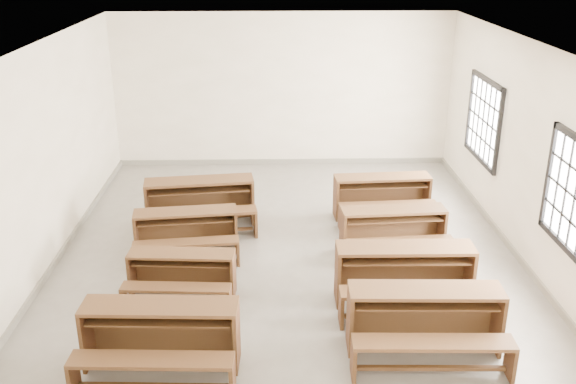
{
  "coord_description": "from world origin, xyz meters",
  "views": [
    {
      "loc": [
        -0.24,
        -8.93,
        4.51
      ],
      "look_at": [
        0.0,
        0.0,
        1.0
      ],
      "focal_mm": 40.0,
      "sensor_mm": 36.0,
      "label": 1
    }
  ],
  "objects_px": {
    "desk_set_6": "(394,228)",
    "desk_set_1": "(182,272)",
    "desk_set_7": "(382,194)",
    "desk_set_0": "(160,333)",
    "desk_set_2": "(186,229)",
    "desk_set_3": "(200,200)",
    "desk_set_5": "(405,271)",
    "desk_set_4": "(425,317)"
  },
  "relations": [
    {
      "from": "desk_set_4",
      "to": "desk_set_5",
      "type": "bearing_deg",
      "value": 93.17
    },
    {
      "from": "desk_set_5",
      "to": "desk_set_2",
      "type": "bearing_deg",
      "value": 153.87
    },
    {
      "from": "desk_set_2",
      "to": "desk_set_4",
      "type": "height_order",
      "value": "desk_set_4"
    },
    {
      "from": "desk_set_7",
      "to": "desk_set_3",
      "type": "bearing_deg",
      "value": -178.43
    },
    {
      "from": "desk_set_2",
      "to": "desk_set_1",
      "type": "bearing_deg",
      "value": -92.21
    },
    {
      "from": "desk_set_6",
      "to": "desk_set_7",
      "type": "relative_size",
      "value": 0.97
    },
    {
      "from": "desk_set_2",
      "to": "desk_set_6",
      "type": "bearing_deg",
      "value": -7.25
    },
    {
      "from": "desk_set_4",
      "to": "desk_set_0",
      "type": "bearing_deg",
      "value": -173.81
    },
    {
      "from": "desk_set_7",
      "to": "desk_set_1",
      "type": "bearing_deg",
      "value": -143.88
    },
    {
      "from": "desk_set_1",
      "to": "desk_set_5",
      "type": "xyz_separation_m",
      "value": [
        2.96,
        -0.25,
        0.1
      ]
    },
    {
      "from": "desk_set_0",
      "to": "desk_set_3",
      "type": "height_order",
      "value": "desk_set_3"
    },
    {
      "from": "desk_set_1",
      "to": "desk_set_3",
      "type": "relative_size",
      "value": 0.77
    },
    {
      "from": "desk_set_2",
      "to": "desk_set_3",
      "type": "xyz_separation_m",
      "value": [
        0.11,
        1.04,
        0.07
      ]
    },
    {
      "from": "desk_set_6",
      "to": "desk_set_5",
      "type": "bearing_deg",
      "value": -98.68
    },
    {
      "from": "desk_set_5",
      "to": "desk_set_7",
      "type": "height_order",
      "value": "desk_set_5"
    },
    {
      "from": "desk_set_4",
      "to": "desk_set_7",
      "type": "distance_m",
      "value": 3.93
    },
    {
      "from": "desk_set_7",
      "to": "desk_set_5",
      "type": "bearing_deg",
      "value": -97.11
    },
    {
      "from": "desk_set_6",
      "to": "desk_set_1",
      "type": "bearing_deg",
      "value": -162.25
    },
    {
      "from": "desk_set_0",
      "to": "desk_set_1",
      "type": "distance_m",
      "value": 1.55
    },
    {
      "from": "desk_set_3",
      "to": "desk_set_5",
      "type": "relative_size",
      "value": 1.05
    },
    {
      "from": "desk_set_0",
      "to": "desk_set_3",
      "type": "xyz_separation_m",
      "value": [
        0.05,
        3.87,
        0.02
      ]
    },
    {
      "from": "desk_set_0",
      "to": "desk_set_6",
      "type": "xyz_separation_m",
      "value": [
        3.11,
        2.78,
        -0.04
      ]
    },
    {
      "from": "desk_set_0",
      "to": "desk_set_2",
      "type": "bearing_deg",
      "value": 93.77
    },
    {
      "from": "desk_set_4",
      "to": "desk_set_7",
      "type": "height_order",
      "value": "desk_set_4"
    },
    {
      "from": "desk_set_3",
      "to": "desk_set_6",
      "type": "height_order",
      "value": "desk_set_3"
    },
    {
      "from": "desk_set_5",
      "to": "desk_set_7",
      "type": "distance_m",
      "value": 2.86
    },
    {
      "from": "desk_set_2",
      "to": "desk_set_7",
      "type": "bearing_deg",
      "value": 16.0
    },
    {
      "from": "desk_set_4",
      "to": "desk_set_6",
      "type": "bearing_deg",
      "value": 89.68
    },
    {
      "from": "desk_set_6",
      "to": "desk_set_7",
      "type": "xyz_separation_m",
      "value": [
        0.05,
        1.37,
        0.01
      ]
    },
    {
      "from": "desk_set_0",
      "to": "desk_set_2",
      "type": "height_order",
      "value": "desk_set_0"
    },
    {
      "from": "desk_set_2",
      "to": "desk_set_6",
      "type": "height_order",
      "value": "desk_set_6"
    },
    {
      "from": "desk_set_2",
      "to": "desk_set_4",
      "type": "relative_size",
      "value": 0.91
    },
    {
      "from": "desk_set_0",
      "to": "desk_set_4",
      "type": "xyz_separation_m",
      "value": [
        3.01,
        0.23,
        0.01
      ]
    },
    {
      "from": "desk_set_3",
      "to": "desk_set_5",
      "type": "xyz_separation_m",
      "value": [
        2.94,
        -2.57,
        -0.0
      ]
    },
    {
      "from": "desk_set_0",
      "to": "desk_set_7",
      "type": "bearing_deg",
      "value": 55.28
    },
    {
      "from": "desk_set_2",
      "to": "desk_set_5",
      "type": "relative_size",
      "value": 0.9
    },
    {
      "from": "desk_set_2",
      "to": "desk_set_4",
      "type": "distance_m",
      "value": 4.03
    },
    {
      "from": "desk_set_0",
      "to": "desk_set_4",
      "type": "relative_size",
      "value": 0.98
    },
    {
      "from": "desk_set_1",
      "to": "desk_set_7",
      "type": "height_order",
      "value": "desk_set_7"
    },
    {
      "from": "desk_set_5",
      "to": "desk_set_6",
      "type": "height_order",
      "value": "desk_set_5"
    },
    {
      "from": "desk_set_4",
      "to": "desk_set_5",
      "type": "height_order",
      "value": "desk_set_5"
    },
    {
      "from": "desk_set_5",
      "to": "desk_set_3",
      "type": "bearing_deg",
      "value": 139.33
    }
  ]
}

